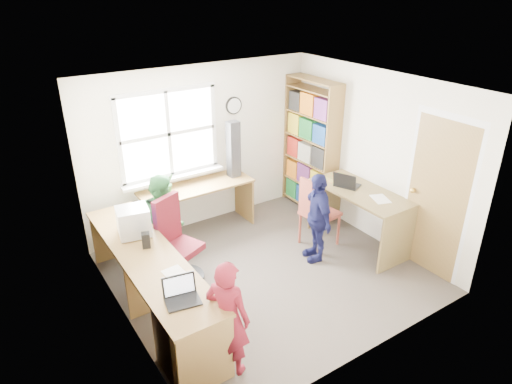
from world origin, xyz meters
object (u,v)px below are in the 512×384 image
Objects in this scene: right_desk at (360,206)px; cd_tower at (233,149)px; swivel_chair at (177,245)px; laptop_left at (181,295)px; person_navy at (317,217)px; crt_monitor at (133,222)px; person_green at (163,221)px; potted_plant at (168,183)px; person_red at (228,318)px; laptop_right at (346,183)px; bookshelf at (311,149)px; l_desk at (181,289)px; wooden_chair at (317,210)px.

cd_tower is (-1.09, 1.56, 0.57)m from right_desk.
cd_tower reaches higher than swivel_chair.
laptop_left is 2.37m from person_navy.
person_green reaches higher than crt_monitor.
crt_monitor is 2.06m from cd_tower.
person_red reaches higher than potted_plant.
crt_monitor is 0.33× the size of person_navy.
laptop_left is at bearing -167.26° from right_desk.
person_green is (0.53, 1.70, -0.16)m from laptop_left.
laptop_right reaches higher than right_desk.
bookshelf is 3.73m from laptop_left.
person_red reaches higher than l_desk.
person_green is at bearing 74.86° from l_desk.
right_desk is (2.78, 0.17, 0.15)m from l_desk.
crt_monitor is at bearing 98.40° from laptop_left.
person_navy is (1.95, 1.04, 0.00)m from person_red.
cd_tower is at bearing -65.91° from person_green.
bookshelf is 1.32m from wooden_chair.
laptop_right is at bearing -55.01° from cd_tower.
laptop_right is 2.52m from person_green.
wooden_chair is 2.47m from crt_monitor.
laptop_left is at bearing -110.89° from potted_plant.
l_desk is 2.05× the size of right_desk.
swivel_chair is at bearing 68.50° from l_desk.
potted_plant is (-2.31, 0.25, -0.11)m from bookshelf.
person_navy reaches higher than potted_plant.
swivel_chair is at bearing -40.65° from person_red.
person_navy reaches higher than wooden_chair.
bookshelf is at bearing -6.11° from potted_plant.
right_desk is 0.69× the size of bookshelf.
crt_monitor reaches higher than right_desk.
swivel_chair is 1.65m from person_red.
swivel_chair is at bearing -147.72° from cd_tower.
swivel_chair is 3.08× the size of laptop_left.
l_desk is 1.00m from crt_monitor.
bookshelf is at bearing -12.96° from cd_tower.
potted_plant is at bearing 173.89° from bookshelf.
person_navy is at bearing -125.84° from bookshelf.
person_green reaches higher than l_desk.
person_red is (0.30, -0.32, -0.19)m from laptop_left.
right_desk is at bearing 3.52° from l_desk.
cd_tower is 3.06m from person_red.
laptop_right is at bearing -16.34° from wooden_chair.
potted_plant is (-2.05, 1.34, 0.00)m from laptop_right.
cd_tower reaches higher than person_red.
swivel_chair is 1.80m from cd_tower.
cd_tower is 3.07× the size of potted_plant.
laptop_right reaches higher than laptop_left.
cd_tower is at bearing 45.53° from l_desk.
l_desk is at bearing -176.41° from right_desk.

